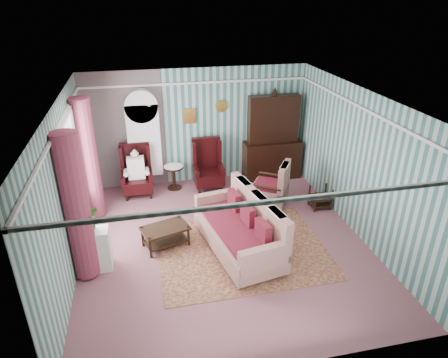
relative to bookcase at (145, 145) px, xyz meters
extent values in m
plane|color=brown|center=(1.35, -2.84, -1.12)|extent=(6.00, 6.00, 0.00)
cube|color=#386763|center=(1.35, 0.16, 0.33)|extent=(5.50, 0.02, 2.90)
cube|color=#386763|center=(1.35, -5.84, 0.33)|extent=(5.50, 0.02, 2.90)
cube|color=#386763|center=(-1.40, -2.84, 0.33)|extent=(0.02, 6.00, 2.90)
cube|color=#386763|center=(4.10, -2.84, 0.33)|extent=(0.02, 6.00, 2.90)
cube|color=white|center=(1.35, -2.84, 1.78)|extent=(5.50, 6.00, 0.02)
cube|color=#954C67|center=(-0.45, 0.15, 0.33)|extent=(1.90, 0.01, 2.90)
cube|color=silver|center=(1.35, -2.84, 1.43)|extent=(5.50, 6.00, 0.05)
cube|color=white|center=(-1.37, -2.24, 0.43)|extent=(0.04, 1.50, 1.90)
cylinder|color=#823149|center=(-1.20, -3.29, 0.23)|extent=(0.44, 0.44, 2.60)
cylinder|color=#823149|center=(-1.20, -1.19, 0.23)|extent=(0.44, 0.44, 2.60)
cube|color=#B88431|center=(1.15, 0.13, 0.63)|extent=(0.30, 0.03, 0.38)
cube|color=silver|center=(0.00, 0.00, 0.00)|extent=(0.80, 0.28, 2.24)
cube|color=black|center=(3.25, -0.12, 0.06)|extent=(1.50, 0.56, 2.36)
cube|color=black|center=(-0.25, -0.39, -0.50)|extent=(0.76, 0.80, 1.25)
cube|color=black|center=(1.50, -0.39, -0.50)|extent=(0.76, 0.80, 1.25)
cylinder|color=black|center=(0.65, -0.24, -0.82)|extent=(0.50, 0.50, 0.60)
cube|color=black|center=(3.82, -1.94, -0.85)|extent=(0.45, 0.38, 0.54)
cube|color=white|center=(-1.05, -3.14, -0.72)|extent=(0.55, 0.35, 0.80)
cube|color=#471718|center=(1.65, -3.14, -1.11)|extent=(3.20, 2.60, 0.01)
cube|color=beige|center=(1.57, -3.15, -0.67)|extent=(1.51, 2.44, 0.90)
cube|color=beige|center=(2.73, -1.52, -0.63)|extent=(1.13, 1.16, 0.99)
cube|color=black|center=(0.23, -2.71, -0.91)|extent=(1.01, 0.78, 0.42)
imported|color=#195019|center=(-1.10, -3.28, -0.09)|extent=(0.43, 0.38, 0.45)
imported|color=#1E5119|center=(-1.03, -3.06, -0.10)|extent=(0.25, 0.20, 0.44)
imported|color=#1E541A|center=(-1.14, -3.13, -0.14)|extent=(0.27, 0.27, 0.36)
camera|label=1|loc=(-0.05, -9.32, 3.48)|focal=32.00mm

